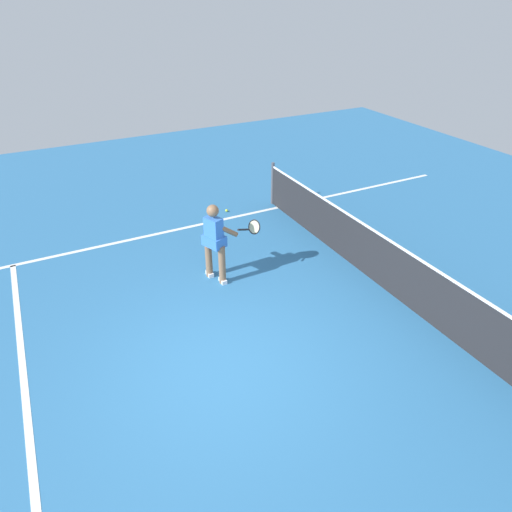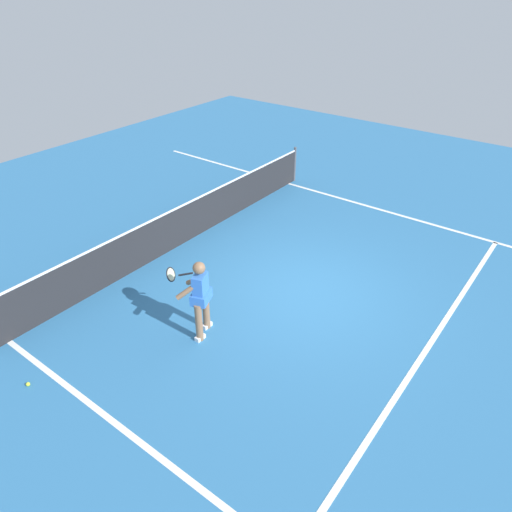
{
  "view_description": "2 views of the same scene",
  "coord_description": "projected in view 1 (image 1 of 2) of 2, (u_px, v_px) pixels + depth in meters",
  "views": [
    {
      "loc": [
        4.59,
        -1.77,
        4.86
      ],
      "look_at": [
        -1.04,
        1.1,
        1.09
      ],
      "focal_mm": 31.99,
      "sensor_mm": 36.0,
      "label": 1
    },
    {
      "loc": [
        -7.06,
        -3.98,
        5.84
      ],
      "look_at": [
        -0.75,
        0.79,
        0.97
      ],
      "focal_mm": 33.26,
      "sensor_mm": 36.0,
      "label": 2
    }
  ],
  "objects": [
    {
      "name": "ground_plane",
      "position": [
        221.0,
        370.0,
        6.69
      ],
      "size": [
        24.93,
        24.93,
        0.0
      ],
      "primitive_type": "plane",
      "color": "teal"
    },
    {
      "name": "service_line_marking",
      "position": [
        29.0,
        438.0,
        5.67
      ],
      "size": [
        9.14,
        0.1,
        0.01
      ],
      "primitive_type": "cube",
      "color": "white",
      "rests_on": "ground"
    },
    {
      "name": "sideline_left_marking",
      "position": [
        141.0,
        237.0,
        10.19
      ],
      "size": [
        0.1,
        17.18,
        0.01
      ],
      "primitive_type": "cube",
      "color": "white",
      "rests_on": "ground"
    },
    {
      "name": "court_net",
      "position": [
        409.0,
        280.0,
        7.81
      ],
      "size": [
        9.82,
        0.08,
        1.09
      ],
      "color": "#4C4C51",
      "rests_on": "ground"
    },
    {
      "name": "tennis_player",
      "position": [
        216.0,
        240.0,
        8.34
      ],
      "size": [
        0.67,
        1.11,
        1.55
      ],
      "color": "#8C6647",
      "rests_on": "ground"
    },
    {
      "name": "tennis_ball_mid",
      "position": [
        227.0,
        210.0,
        11.34
      ],
      "size": [
        0.07,
        0.07,
        0.07
      ],
      "primitive_type": "sphere",
      "color": "#D1E533",
      "rests_on": "ground"
    }
  ]
}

